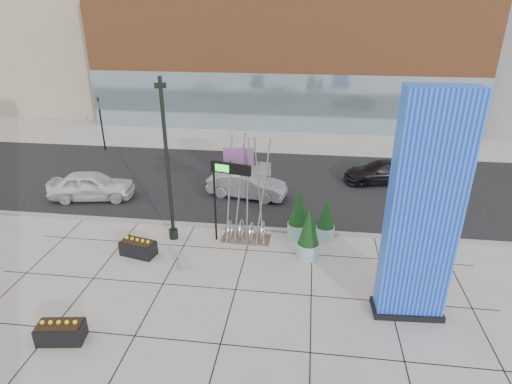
# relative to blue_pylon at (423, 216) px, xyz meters

# --- Properties ---
(ground) EXTENTS (160.00, 160.00, 0.00)m
(ground) POSITION_rel_blue_pylon_xyz_m (-7.49, 1.51, -4.00)
(ground) COLOR #9E9991
(ground) RESTS_ON ground
(street_asphalt) EXTENTS (80.00, 12.00, 0.02)m
(street_asphalt) POSITION_rel_blue_pylon_xyz_m (-7.49, 11.51, -3.99)
(street_asphalt) COLOR black
(street_asphalt) RESTS_ON ground
(curb_edge) EXTENTS (80.00, 0.30, 0.12)m
(curb_edge) POSITION_rel_blue_pylon_xyz_m (-7.49, 5.51, -3.94)
(curb_edge) COLOR gray
(curb_edge) RESTS_ON ground
(tower_podium) EXTENTS (34.00, 10.00, 11.00)m
(tower_podium) POSITION_rel_blue_pylon_xyz_m (-6.49, 28.51, 1.50)
(tower_podium) COLOR #A85A30
(tower_podium) RESTS_ON ground
(tower_glass_front) EXTENTS (34.00, 0.60, 5.00)m
(tower_glass_front) POSITION_rel_blue_pylon_xyz_m (-6.49, 23.71, -1.50)
(tower_glass_front) COLOR #8CA5B2
(tower_glass_front) RESTS_ON ground
(blue_pylon) EXTENTS (2.54, 1.24, 8.28)m
(blue_pylon) POSITION_rel_blue_pylon_xyz_m (0.00, 0.00, 0.00)
(blue_pylon) COLOR #0E31D4
(blue_pylon) RESTS_ON ground
(lamp_post) EXTENTS (0.52, 0.42, 7.71)m
(lamp_post) POSITION_rel_blue_pylon_xyz_m (-10.16, 4.16, -0.85)
(lamp_post) COLOR black
(lamp_post) RESTS_ON ground
(public_art_sculpture) EXTENTS (2.34, 1.22, 5.23)m
(public_art_sculpture) POSITION_rel_blue_pylon_xyz_m (-6.64, 4.51, -2.63)
(public_art_sculpture) COLOR #A6A9AB
(public_art_sculpture) RESTS_ON ground
(concrete_bollard) EXTENTS (0.35, 0.35, 0.68)m
(concrete_bollard) POSITION_rel_blue_pylon_xyz_m (-8.99, 1.65, -3.66)
(concrete_bollard) COLOR gray
(concrete_bollard) RESTS_ON ground
(overhead_street_sign) EXTENTS (1.88, 0.62, 4.02)m
(overhead_street_sign) POSITION_rel_blue_pylon_xyz_m (-7.40, 4.31, -0.55)
(overhead_street_sign) COLOR black
(overhead_street_sign) RESTS_ON ground
(round_planter_east) EXTENTS (0.90, 0.90, 2.25)m
(round_planter_east) POSITION_rel_blue_pylon_xyz_m (-2.89, 5.11, -2.94)
(round_planter_east) COLOR #8FC0B9
(round_planter_east) RESTS_ON ground
(round_planter_mid) EXTENTS (1.03, 1.03, 2.56)m
(round_planter_mid) POSITION_rel_blue_pylon_xyz_m (-4.20, 5.11, -2.79)
(round_planter_mid) COLOR #8FC0B9
(round_planter_mid) RESTS_ON ground
(round_planter_west) EXTENTS (1.02, 1.02, 2.54)m
(round_planter_west) POSITION_rel_blue_pylon_xyz_m (-3.69, 3.31, -2.80)
(round_planter_west) COLOR #8FC0B9
(round_planter_west) RESTS_ON ground
(box_planter_north) EXTENTS (1.69, 1.11, 0.85)m
(box_planter_north) POSITION_rel_blue_pylon_xyz_m (-11.29, 2.51, -3.61)
(box_planter_north) COLOR black
(box_planter_north) RESTS_ON ground
(box_planter_south) EXTENTS (1.61, 0.97, 0.84)m
(box_planter_south) POSITION_rel_blue_pylon_xyz_m (-11.84, -2.98, -3.62)
(box_planter_south) COLOR black
(box_planter_south) RESTS_ON ground
(car_white_west) EXTENTS (5.02, 2.68, 1.63)m
(car_white_west) POSITION_rel_blue_pylon_xyz_m (-16.21, 8.01, -3.19)
(car_white_west) COLOR white
(car_white_west) RESTS_ON ground
(car_silver_mid) EXTENTS (4.77, 2.36, 1.50)m
(car_silver_mid) POSITION_rel_blue_pylon_xyz_m (-7.35, 9.43, -3.25)
(car_silver_mid) COLOR #A1A4A8
(car_silver_mid) RESTS_ON ground
(car_dark_east) EXTENTS (5.03, 2.81, 1.38)m
(car_dark_east) POSITION_rel_blue_pylon_xyz_m (0.79, 12.68, -3.31)
(car_dark_east) COLOR black
(car_dark_east) RESTS_ON ground
(traffic_signal) EXTENTS (0.15, 0.18, 4.10)m
(traffic_signal) POSITION_rel_blue_pylon_xyz_m (-19.49, 16.51, -1.70)
(traffic_signal) COLOR black
(traffic_signal) RESTS_ON ground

